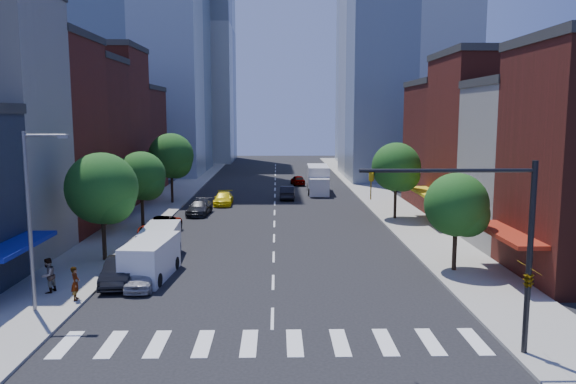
% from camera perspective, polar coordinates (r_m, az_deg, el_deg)
% --- Properties ---
extents(ground, '(220.00, 220.00, 0.00)m').
position_cam_1_polar(ground, '(28.29, -1.60, -12.72)').
color(ground, black).
rests_on(ground, ground).
extents(sidewalk_left, '(5.00, 120.00, 0.15)m').
position_cam_1_polar(sidewalk_left, '(68.40, -11.88, -0.58)').
color(sidewalk_left, gray).
rests_on(sidewalk_left, ground).
extents(sidewalk_right, '(5.00, 120.00, 0.15)m').
position_cam_1_polar(sidewalk_right, '(68.32, 9.20, -0.53)').
color(sidewalk_right, gray).
rests_on(sidewalk_right, ground).
extents(crosswalk, '(19.00, 3.00, 0.01)m').
position_cam_1_polar(crosswalk, '(25.50, -1.65, -15.08)').
color(crosswalk, silver).
rests_on(crosswalk, ground).
extents(bldg_left_2, '(12.00, 9.00, 16.00)m').
position_cam_1_polar(bldg_left_2, '(51.59, -25.56, 4.95)').
color(bldg_left_2, '#571C14').
rests_on(bldg_left_2, ground).
extents(bldg_left_3, '(12.00, 8.00, 15.00)m').
position_cam_1_polar(bldg_left_3, '(59.45, -22.17, 4.94)').
color(bldg_left_3, '#4E1C13').
rests_on(bldg_left_3, ground).
extents(bldg_left_4, '(12.00, 9.00, 17.00)m').
position_cam_1_polar(bldg_left_4, '(67.42, -19.63, 6.20)').
color(bldg_left_4, '#571C14').
rests_on(bldg_left_4, ground).
extents(bldg_left_5, '(12.00, 10.00, 13.00)m').
position_cam_1_polar(bldg_left_5, '(76.56, -17.33, 4.95)').
color(bldg_left_5, '#4E1C13').
rests_on(bldg_left_5, ground).
extents(bldg_right_1, '(12.00, 8.00, 12.00)m').
position_cam_1_polar(bldg_right_1, '(46.55, 25.36, 2.25)').
color(bldg_right_1, beige).
rests_on(bldg_right_1, ground).
extents(bldg_right_2, '(12.00, 10.00, 15.00)m').
position_cam_1_polar(bldg_right_2, '(54.64, 21.26, 4.78)').
color(bldg_right_2, '#571C14').
rests_on(bldg_right_2, ground).
extents(bldg_right_3, '(12.00, 10.00, 13.00)m').
position_cam_1_polar(bldg_right_3, '(64.04, 17.82, 4.42)').
color(bldg_right_3, '#4E1C13').
rests_on(bldg_right_3, ground).
extents(tower_far_w, '(18.00, 18.00, 56.00)m').
position_cam_1_polar(tower_far_w, '(124.16, -9.99, 16.13)').
color(tower_far_w, '#9EA5AD').
rests_on(tower_far_w, ground).
extents(traffic_signal, '(7.24, 2.24, 8.00)m').
position_cam_1_polar(traffic_signal, '(24.72, 22.15, -6.28)').
color(traffic_signal, black).
rests_on(traffic_signal, sidewalk_right).
extents(streetlight, '(2.25, 0.25, 9.00)m').
position_cam_1_polar(streetlight, '(30.36, -24.52, -1.70)').
color(streetlight, slate).
rests_on(streetlight, sidewalk_left).
extents(tree_left_near, '(4.80, 4.80, 7.30)m').
position_cam_1_polar(tree_left_near, '(39.48, -18.21, 0.08)').
color(tree_left_near, black).
rests_on(tree_left_near, sidewalk_left).
extents(tree_left_mid, '(4.20, 4.20, 6.65)m').
position_cam_1_polar(tree_left_mid, '(50.06, -14.53, 1.41)').
color(tree_left_mid, black).
rests_on(tree_left_mid, sidewalk_left).
extents(tree_left_far, '(5.00, 5.00, 7.75)m').
position_cam_1_polar(tree_left_far, '(63.64, -11.66, 3.45)').
color(tree_left_far, black).
rests_on(tree_left_far, sidewalk_left).
extents(tree_right_near, '(4.00, 4.00, 6.20)m').
position_cam_1_polar(tree_right_near, '(36.70, 16.99, -1.50)').
color(tree_right_near, black).
rests_on(tree_right_near, sidewalk_right).
extents(tree_right_far, '(4.60, 4.60, 7.20)m').
position_cam_1_polar(tree_right_far, '(53.87, 11.09, 2.32)').
color(tree_right_far, black).
rests_on(tree_right_far, sidewalk_right).
extents(parked_car_front, '(1.58, 3.85, 1.31)m').
position_cam_1_polar(parked_car_front, '(33.77, -14.51, -8.36)').
color(parked_car_front, '#AAA9AE').
rests_on(parked_car_front, ground).
extents(parked_car_second, '(1.98, 4.87, 1.57)m').
position_cam_1_polar(parked_car_second, '(34.84, -16.65, -7.71)').
color(parked_car_second, black).
rests_on(parked_car_second, ground).
extents(parked_car_third, '(3.13, 5.58, 1.47)m').
position_cam_1_polar(parked_car_third, '(47.94, -12.87, -3.40)').
color(parked_car_third, '#999999').
rests_on(parked_car_third, ground).
extents(parked_car_rear, '(2.37, 5.14, 1.46)m').
position_cam_1_polar(parked_car_rear, '(56.72, -8.98, -1.57)').
color(parked_car_rear, black).
rests_on(parked_car_rear, ground).
extents(cargo_van_near, '(2.72, 5.77, 2.38)m').
position_cam_1_polar(cargo_van_near, '(35.52, -13.84, -6.65)').
color(cargo_van_near, white).
rests_on(cargo_van_near, ground).
extents(cargo_van_far, '(2.47, 5.60, 2.34)m').
position_cam_1_polar(cargo_van_far, '(39.53, -12.89, -5.17)').
color(cargo_van_far, silver).
rests_on(cargo_van_far, ground).
extents(taxi, '(2.00, 4.87, 1.41)m').
position_cam_1_polar(taxi, '(62.49, -6.57, -0.68)').
color(taxi, yellow).
rests_on(taxi, ground).
extents(traffic_car_oncoming, '(1.87, 4.82, 1.56)m').
position_cam_1_polar(traffic_car_oncoming, '(66.38, -0.06, -0.05)').
color(traffic_car_oncoming, black).
rests_on(traffic_car_oncoming, ground).
extents(traffic_car_far, '(2.19, 4.28, 1.40)m').
position_cam_1_polar(traffic_car_far, '(79.59, 1.00, 1.21)').
color(traffic_car_far, '#999999').
rests_on(traffic_car_far, ground).
extents(box_truck, '(2.84, 8.62, 3.44)m').
position_cam_1_polar(box_truck, '(71.50, 3.07, 1.19)').
color(box_truck, silver).
rests_on(box_truck, ground).
extents(pedestrian_near, '(0.54, 0.73, 1.80)m').
position_cam_1_polar(pedestrian_near, '(32.26, -20.79, -8.66)').
color(pedestrian_near, '#999999').
rests_on(pedestrian_near, sidewalk_left).
extents(pedestrian_far, '(0.94, 1.10, 1.95)m').
position_cam_1_polar(pedestrian_far, '(34.04, -23.20, -7.80)').
color(pedestrian_far, '#999999').
rests_on(pedestrian_far, sidewalk_left).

